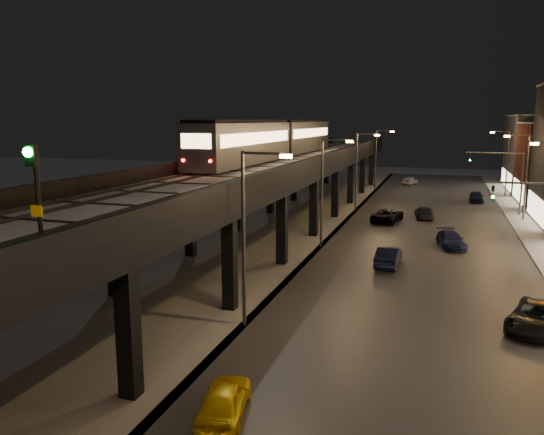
% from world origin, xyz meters
% --- Properties ---
extents(road_surface, '(17.00, 120.00, 0.06)m').
position_xyz_m(road_surface, '(7.50, 35.00, 0.03)').
color(road_surface, '#46474D').
rests_on(road_surface, ground).
extents(under_viaduct_pavement, '(11.00, 120.00, 0.06)m').
position_xyz_m(under_viaduct_pavement, '(-6.00, 35.00, 0.03)').
color(under_viaduct_pavement, '#9FA1A8').
rests_on(under_viaduct_pavement, ground).
extents(elevated_viaduct, '(9.00, 100.00, 6.30)m').
position_xyz_m(elevated_viaduct, '(-6.00, 31.84, 5.62)').
color(elevated_viaduct, black).
rests_on(elevated_viaduct, ground).
extents(viaduct_trackbed, '(8.40, 100.00, 0.32)m').
position_xyz_m(viaduct_trackbed, '(-6.01, 31.97, 6.39)').
color(viaduct_trackbed, '#B2B7C1').
rests_on(viaduct_trackbed, elevated_viaduct).
extents(viaduct_parapet_streetside, '(0.30, 100.00, 1.10)m').
position_xyz_m(viaduct_parapet_streetside, '(-1.65, 32.00, 6.85)').
color(viaduct_parapet_streetside, black).
rests_on(viaduct_parapet_streetside, elevated_viaduct).
extents(viaduct_parapet_far, '(0.30, 100.00, 1.10)m').
position_xyz_m(viaduct_parapet_far, '(-10.35, 32.00, 6.85)').
color(viaduct_parapet_far, black).
rests_on(viaduct_parapet_far, elevated_viaduct).
extents(streetlight_left_1, '(2.57, 0.28, 9.00)m').
position_xyz_m(streetlight_left_1, '(-0.43, 13.00, 5.24)').
color(streetlight_left_1, '#38383A').
rests_on(streetlight_left_1, ground).
extents(streetlight_left_2, '(2.57, 0.28, 9.00)m').
position_xyz_m(streetlight_left_2, '(-0.43, 31.00, 5.24)').
color(streetlight_left_2, '#38383A').
rests_on(streetlight_left_2, ground).
extents(streetlight_left_3, '(2.57, 0.28, 9.00)m').
position_xyz_m(streetlight_left_3, '(-0.43, 49.00, 5.24)').
color(streetlight_left_3, '#38383A').
rests_on(streetlight_left_3, ground).
extents(streetlight_right_3, '(2.56, 0.28, 9.00)m').
position_xyz_m(streetlight_right_3, '(16.73, 49.00, 5.24)').
color(streetlight_right_3, '#38383A').
rests_on(streetlight_right_3, ground).
extents(streetlight_left_4, '(2.57, 0.28, 9.00)m').
position_xyz_m(streetlight_left_4, '(-0.43, 67.00, 5.24)').
color(streetlight_left_4, '#38383A').
rests_on(streetlight_left_4, ground).
extents(streetlight_right_4, '(2.56, 0.28, 9.00)m').
position_xyz_m(streetlight_right_4, '(16.73, 67.00, 5.24)').
color(streetlight_right_4, '#38383A').
rests_on(streetlight_right_4, ground).
extents(traffic_light_rig_b, '(6.10, 0.34, 7.00)m').
position_xyz_m(traffic_light_rig_b, '(15.84, 52.00, 4.50)').
color(traffic_light_rig_b, '#38383A').
rests_on(traffic_light_rig_b, ground).
extents(subway_train, '(3.22, 39.09, 3.86)m').
position_xyz_m(subway_train, '(-8.50, 43.39, 8.54)').
color(subway_train, gray).
rests_on(subway_train, viaduct_trackbed).
extents(rail_signal, '(0.37, 0.44, 3.20)m').
position_xyz_m(rail_signal, '(-2.10, 0.61, 8.89)').
color(rail_signal, black).
rests_on(rail_signal, viaduct_trackbed).
extents(car_taxi, '(2.19, 3.98, 1.28)m').
position_xyz_m(car_taxi, '(1.66, 4.77, 0.64)').
color(car_taxi, yellow).
rests_on(car_taxi, ground).
extents(car_near_white, '(1.66, 4.34, 1.41)m').
position_xyz_m(car_near_white, '(5.26, 26.64, 0.71)').
color(car_near_white, black).
rests_on(car_near_white, ground).
extents(car_mid_silver, '(3.26, 5.52, 1.44)m').
position_xyz_m(car_mid_silver, '(3.47, 43.77, 0.72)').
color(car_mid_silver, black).
rests_on(car_mid_silver, ground).
extents(car_mid_dark, '(2.28, 4.49, 1.25)m').
position_xyz_m(car_mid_dark, '(7.02, 46.98, 0.62)').
color(car_mid_dark, black).
rests_on(car_mid_dark, ground).
extents(car_far_white, '(2.79, 4.33, 1.37)m').
position_xyz_m(car_far_white, '(3.70, 77.25, 0.69)').
color(car_far_white, silver).
rests_on(car_far_white, ground).
extents(car_onc_dark, '(3.84, 5.56, 1.41)m').
position_xyz_m(car_onc_dark, '(13.54, 16.82, 0.71)').
color(car_onc_dark, black).
rests_on(car_onc_dark, ground).
extents(car_onc_white, '(2.72, 4.73, 1.29)m').
position_xyz_m(car_onc_white, '(9.63, 34.01, 0.65)').
color(car_onc_white, '#181F4F').
rests_on(car_onc_white, ground).
extents(car_onc_red, '(1.71, 4.13, 1.40)m').
position_xyz_m(car_onc_red, '(12.99, 60.81, 0.70)').
color(car_onc_red, black).
rests_on(car_onc_red, ground).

